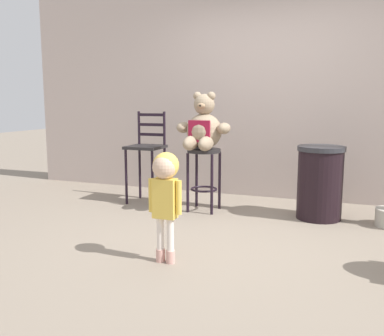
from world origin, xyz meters
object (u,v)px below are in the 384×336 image
Objects in this scene: bar_chair_empty at (147,151)px; trash_bin at (320,182)px; child_walking at (165,183)px; bar_stool_with_teddy at (204,167)px; teddy_bear at (203,129)px.

trash_bin is at bearing -1.27° from bar_chair_empty.
child_walking is 1.11× the size of trash_bin.
bar_chair_empty is (-0.81, 0.16, 0.13)m from bar_stool_with_teddy.
child_walking is at bearing -81.01° from bar_stool_with_teddy.
trash_bin is 2.09m from bar_chair_empty.
bar_stool_with_teddy is 0.82× the size of child_walking.
teddy_bear is at bearing -90.00° from bar_stool_with_teddy.
teddy_bear is at bearing -173.46° from trash_bin.
child_walking is 0.77× the size of bar_chair_empty.
child_walking is 2.02m from trash_bin.
bar_stool_with_teddy is at bearing -11.13° from bar_chair_empty.
child_walking is at bearing -80.83° from teddy_bear.
trash_bin is at bearing 110.83° from child_walking.
teddy_bear is 0.88m from bar_chair_empty.
child_walking is at bearing -120.18° from trash_bin.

